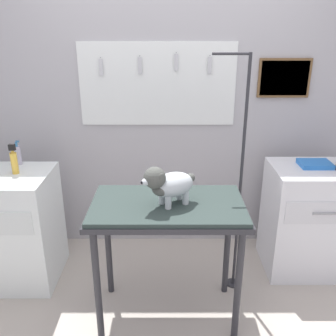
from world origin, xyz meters
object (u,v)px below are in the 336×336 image
grooming_arm (238,189)px  dog (167,184)px  grooming_table (167,216)px  cabinet_right (309,219)px  counter_left (2,228)px

grooming_arm → dog: bearing=-146.4°
grooming_table → cabinet_right: (1.15, 0.55, -0.32)m
dog → counter_left: bearing=160.8°
grooming_table → dog: bearing=-86.9°
dog → cabinet_right: 1.40m
grooming_table → dog: (0.00, -0.03, 0.24)m
grooming_arm → counter_left: bearing=176.5°
grooming_table → cabinet_right: size_ratio=1.11×
counter_left → cabinet_right: size_ratio=1.00×
dog → cabinet_right: bearing=26.8°
grooming_arm → counter_left: (-1.79, 0.11, -0.38)m
dog → grooming_arm: bearing=33.6°
dog → counter_left: 1.47m
grooming_table → counter_left: (-1.28, 0.41, -0.32)m
dog → counter_left: (-1.28, 0.45, -0.56)m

